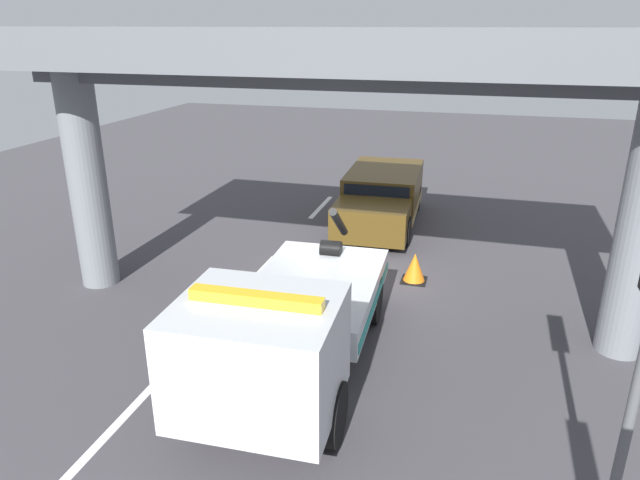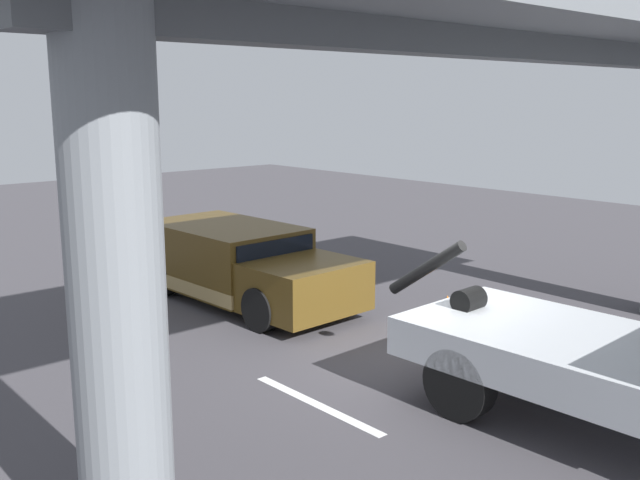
# 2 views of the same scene
# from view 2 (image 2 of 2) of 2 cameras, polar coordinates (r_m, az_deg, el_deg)

# --- Properties ---
(ground_plane) EXTENTS (60.00, 40.00, 0.10)m
(ground_plane) POSITION_cam_2_polar(r_m,az_deg,el_deg) (11.86, 8.09, -10.11)
(ground_plane) COLOR #423F44
(lane_stripe_west) EXTENTS (2.60, 0.16, 0.01)m
(lane_stripe_west) POSITION_cam_2_polar(r_m,az_deg,el_deg) (15.11, -15.52, -5.48)
(lane_stripe_west) COLOR silver
(lane_stripe_west) RESTS_ON ground
(lane_stripe_mid) EXTENTS (2.60, 0.16, 0.01)m
(lane_stripe_mid) POSITION_cam_2_polar(r_m,az_deg,el_deg) (10.35, -0.29, -12.97)
(lane_stripe_mid) COLOR silver
(lane_stripe_mid) RESTS_ON ground
(towed_van_green) EXTENTS (5.26, 2.36, 1.58)m
(towed_van_green) POSITION_cam_2_polar(r_m,az_deg,el_deg) (15.18, -6.35, -2.02)
(towed_van_green) COLOR #4C3814
(towed_van_green) RESTS_ON ground
(overpass_structure) EXTENTS (3.60, 13.58, 5.89)m
(overpass_structure) POSITION_cam_2_polar(r_m,az_deg,el_deg) (10.26, 14.91, 15.13)
(overpass_structure) COLOR slate
(overpass_structure) RESTS_ON ground
(traffic_cone_orange) EXTENTS (0.61, 0.61, 0.72)m
(traffic_cone_orange) POSITION_cam_2_polar(r_m,az_deg,el_deg) (13.35, 10.11, -5.92)
(traffic_cone_orange) COLOR orange
(traffic_cone_orange) RESTS_ON ground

